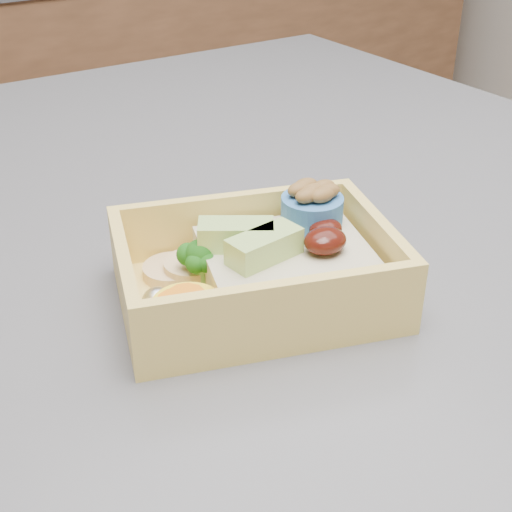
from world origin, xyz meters
TOP-DOWN VIEW (x-y plane):
  - bento_box at (0.19, -0.21)m, footprint 0.19×0.16m

SIDE VIEW (x-z plane):
  - bento_box at x=0.19m, z-range 0.91..0.97m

